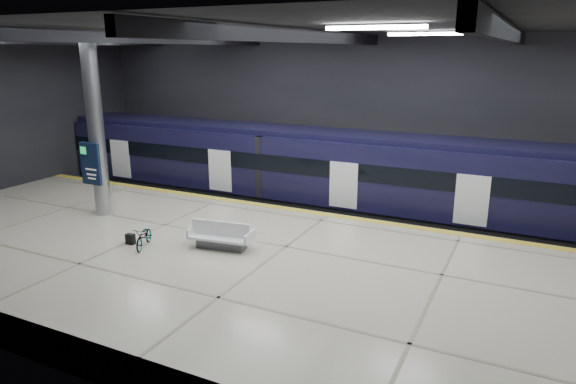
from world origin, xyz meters
The scene contains 10 objects.
ground centered at (0.00, 0.00, 0.00)m, with size 30.00×30.00×0.00m, color black.
room_shell centered at (0.00, 0.00, 5.72)m, with size 30.10×16.10×8.05m.
platform centered at (0.00, -2.50, 0.55)m, with size 30.00×11.00×1.10m, color beige.
safety_strip centered at (0.00, 2.75, 1.11)m, with size 30.00×0.40×0.01m, color gold.
rails centered at (0.00, 5.50, 0.08)m, with size 30.00×1.52×0.16m.
train centered at (-1.09, 5.50, 2.06)m, with size 29.40×2.84×3.79m.
bench centered at (-1.84, -2.03, 1.42)m, with size 2.17×1.15×0.91m.
bicycle centered at (-4.15, -3.06, 1.46)m, with size 0.48×1.37×0.72m, color #99999E.
pannier_bag centered at (-4.75, -3.06, 1.28)m, with size 0.30×0.18×0.35m, color black.
info_column centered at (-8.00, -1.03, 4.46)m, with size 0.90×0.78×6.90m.
Camera 1 is at (6.97, -15.13, 7.34)m, focal length 32.00 mm.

